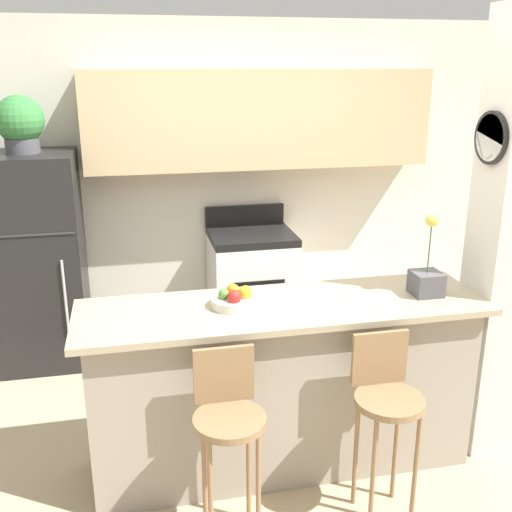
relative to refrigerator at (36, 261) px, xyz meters
name	(u,v)px	position (x,y,z in m)	size (l,w,h in m)	color
ground_plane	(282,461)	(1.48, -1.65, -0.80)	(14.00, 14.00, 0.00)	tan
wall_back	(238,154)	(1.60, 0.31, 0.70)	(5.60, 0.38, 2.55)	silver
pillar_right	(510,239)	(2.75, -1.69, 0.48)	(0.38, 0.32, 2.55)	silver
counter_bar	(283,385)	(1.48, -1.65, -0.30)	(2.19, 0.62, 0.98)	gray
refrigerator	(36,261)	(0.00, 0.00, 0.00)	(0.68, 0.68, 1.60)	black
stove_range	(252,285)	(1.65, 0.04, -0.34)	(0.67, 0.61, 1.07)	white
bar_stool_left	(228,421)	(1.09, -2.13, -0.17)	(0.34, 0.34, 0.96)	olive
bar_stool_right	(386,402)	(1.87, -2.13, -0.17)	(0.34, 0.34, 0.96)	olive
potted_plant_on_fridge	(20,123)	(0.00, 0.00, 1.01)	(0.34, 0.34, 0.40)	#4C4C51
orchid_vase	(427,277)	(2.28, -1.67, 0.28)	(0.16, 0.16, 0.46)	#4C4C51
fruit_bowl	(235,299)	(1.22, -1.62, 0.22)	(0.25, 0.25, 0.11)	silver
trash_bin	(119,341)	(0.56, -0.23, -0.61)	(0.28, 0.28, 0.38)	black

